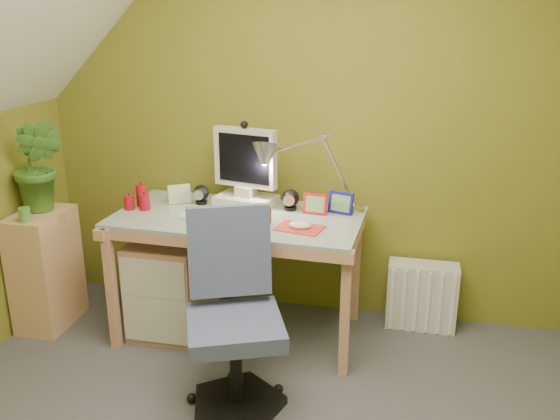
% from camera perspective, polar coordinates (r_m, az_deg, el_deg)
% --- Properties ---
extents(wall_back, '(3.20, 0.01, 2.40)m').
position_cam_1_polar(wall_back, '(3.55, 2.07, 8.39)').
color(wall_back, olive).
rests_on(wall_back, floor).
extents(desk, '(1.41, 0.76, 0.74)m').
position_cam_1_polar(desk, '(3.47, -3.95, -6.29)').
color(desk, tan).
rests_on(desk, floor).
extents(monitor, '(0.46, 0.32, 0.56)m').
position_cam_1_polar(monitor, '(3.42, -3.36, 4.93)').
color(monitor, beige).
rests_on(monitor, desk).
extents(speaker_left, '(0.09, 0.09, 0.11)m').
position_cam_1_polar(speaker_left, '(3.54, -7.59, 1.49)').
color(speaker_left, black).
rests_on(speaker_left, desk).
extents(speaker_right, '(0.12, 0.12, 0.12)m').
position_cam_1_polar(speaker_right, '(3.40, 1.01, 1.01)').
color(speaker_right, black).
rests_on(speaker_right, desk).
extents(keyboard, '(0.45, 0.25, 0.02)m').
position_cam_1_polar(keyboard, '(3.23, -6.15, -1.02)').
color(keyboard, white).
rests_on(keyboard, desk).
extents(mousepad, '(0.27, 0.22, 0.01)m').
position_cam_1_polar(mousepad, '(3.12, 1.91, -1.76)').
color(mousepad, red).
rests_on(mousepad, desk).
extents(mouse, '(0.13, 0.10, 0.04)m').
position_cam_1_polar(mouse, '(3.11, 1.92, -1.46)').
color(mouse, white).
rests_on(mouse, mousepad).
extents(amber_tumbler, '(0.07, 0.07, 0.08)m').
position_cam_1_polar(amber_tumbler, '(3.20, -1.41, -0.48)').
color(amber_tumbler, maroon).
rests_on(amber_tumbler, desk).
extents(candle_cluster, '(0.19, 0.17, 0.13)m').
position_cam_1_polar(candle_cluster, '(3.53, -13.47, 1.21)').
color(candle_cluster, '#AC0E1C').
rests_on(candle_cluster, desk).
extents(photo_frame_red, '(0.14, 0.04, 0.12)m').
position_cam_1_polar(photo_frame_red, '(3.34, 3.41, 0.61)').
color(photo_frame_red, red).
rests_on(photo_frame_red, desk).
extents(photo_frame_blue, '(0.14, 0.06, 0.12)m').
position_cam_1_polar(photo_frame_blue, '(3.36, 5.87, 0.70)').
color(photo_frame_blue, '#151591').
rests_on(photo_frame_blue, desk).
extents(photo_frame_green, '(0.12, 0.09, 0.11)m').
position_cam_1_polar(photo_frame_green, '(3.57, -9.67, 1.53)').
color(photo_frame_green, '#A1B87F').
rests_on(photo_frame_green, desk).
extents(desk_lamp, '(0.62, 0.28, 0.66)m').
position_cam_1_polar(desk_lamp, '(3.32, 4.17, 5.33)').
color(desk_lamp, '#AAA9AE').
rests_on(desk_lamp, desk).
extents(side_ledge, '(0.26, 0.41, 0.71)m').
position_cam_1_polar(side_ledge, '(3.84, -21.60, -5.32)').
color(side_ledge, tan).
rests_on(side_ledge, floor).
extents(potted_plant, '(0.30, 0.25, 0.54)m').
position_cam_1_polar(potted_plant, '(3.68, -22.21, 3.96)').
color(potted_plant, '#3C7527').
rests_on(potted_plant, side_ledge).
extents(green_cup, '(0.07, 0.07, 0.08)m').
position_cam_1_polar(green_cup, '(3.58, -23.37, -0.42)').
color(green_cup, '#549B40').
rests_on(green_cup, side_ledge).
extents(task_chair, '(0.64, 0.64, 0.89)m').
position_cam_1_polar(task_chair, '(2.80, -4.37, -11.02)').
color(task_chair, '#434E6F').
rests_on(task_chair, floor).
extents(radiator, '(0.41, 0.17, 0.41)m').
position_cam_1_polar(radiator, '(3.69, 13.49, -8.03)').
color(radiator, silver).
rests_on(radiator, floor).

